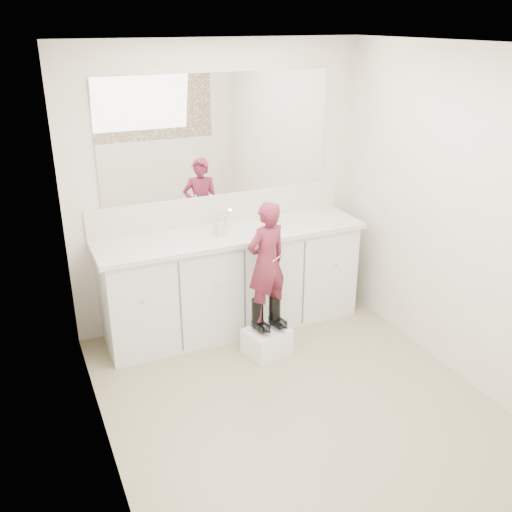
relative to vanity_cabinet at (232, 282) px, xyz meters
name	(u,v)px	position (x,y,z in m)	size (l,w,h in m)	color
floor	(297,403)	(0.00, -1.23, -0.42)	(3.00, 3.00, 0.00)	#837456
ceiling	(309,45)	(0.00, -1.23, 1.97)	(3.00, 3.00, 0.00)	white
wall_back	(219,187)	(0.00, 0.27, 0.77)	(2.60, 2.60, 0.00)	beige
wall_front	(477,371)	(0.00, -2.73, 0.77)	(2.60, 2.60, 0.00)	beige
wall_left	(93,283)	(-1.30, -1.23, 0.78)	(3.00, 3.00, 0.00)	beige
wall_right	(462,219)	(1.30, -1.23, 0.78)	(3.00, 3.00, 0.00)	beige
vanity_cabinet	(232,282)	(0.00, 0.00, 0.00)	(2.20, 0.55, 0.85)	silver
countertop	(232,234)	(0.00, -0.01, 0.45)	(2.28, 0.58, 0.04)	beige
backsplash	(220,208)	(0.00, 0.26, 0.59)	(2.28, 0.03, 0.25)	beige
mirror	(218,136)	(0.00, 0.26, 1.22)	(2.00, 0.02, 1.00)	white
dot_panel	(492,270)	(0.00, -2.71, 1.22)	(2.00, 0.01, 1.20)	#472819
faucet	(225,220)	(0.00, 0.15, 0.52)	(0.08, 0.08, 0.10)	silver
cup	(276,221)	(0.39, -0.03, 0.51)	(0.10, 0.10, 0.09)	beige
soap_bottle	(220,226)	(-0.12, -0.05, 0.55)	(0.08, 0.08, 0.17)	beige
step_stool	(267,341)	(0.08, -0.54, -0.32)	(0.34, 0.28, 0.21)	white
boot_left	(258,315)	(0.01, -0.52, -0.07)	(0.10, 0.19, 0.28)	black
boot_right	(275,311)	(0.16, -0.52, -0.07)	(0.10, 0.19, 0.28)	black
toddler	(266,262)	(0.08, -0.52, 0.37)	(0.35, 0.23, 0.97)	#9D3048
toothbrush	(279,257)	(0.15, -0.60, 0.44)	(0.01, 0.01, 0.14)	#E35880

